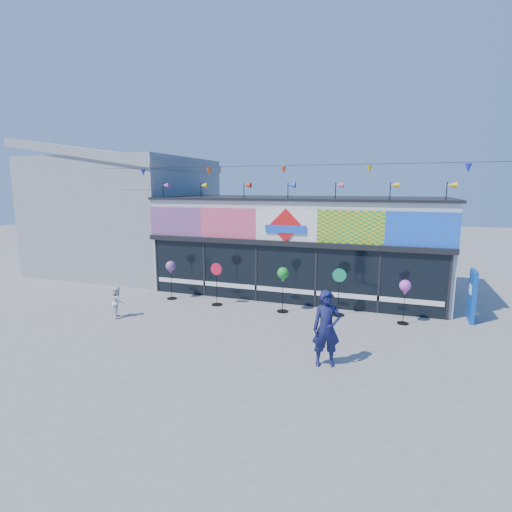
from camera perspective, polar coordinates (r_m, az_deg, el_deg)
The scene contains 11 objects.
ground at distance 12.79m, azimuth -0.00°, elevation -10.95°, with size 80.00×80.00×0.00m, color slate.
kite_shop at distance 17.84m, azimuth 6.39°, elevation 1.77°, with size 16.00×5.70×5.31m.
neighbour_building at distance 23.05m, azimuth -18.02°, elevation 6.06°, with size 8.18×7.20×6.87m.
blue_sign at distance 15.46m, azimuth 28.50°, elevation -5.02°, with size 0.16×0.89×1.77m.
spinner_0 at distance 16.54m, azimuth -12.08°, elevation -1.78°, with size 0.40×0.40×1.58m.
spinner_1 at distance 15.49m, azimuth -5.65°, elevation -3.86°, with size 0.47×0.42×1.66m.
spinner_2 at distance 14.52m, azimuth 3.87°, elevation -2.91°, with size 0.42×0.42×1.67m.
spinner_3 at distance 14.49m, azimuth 11.75°, elevation -4.89°, with size 0.48×0.44×1.71m.
spinner_4 at distance 14.15m, azimuth 20.52°, elevation -4.42°, with size 0.38×0.38×1.51m.
adult_man at distance 10.46m, azimuth 10.03°, elevation -10.17°, with size 0.72×0.47×1.98m, color #151843.
child at distance 14.93m, azimuth -19.14°, elevation -6.21°, with size 0.54×0.31×1.10m, color white.
Camera 1 is at (3.99, -11.26, 4.55)m, focal length 28.00 mm.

